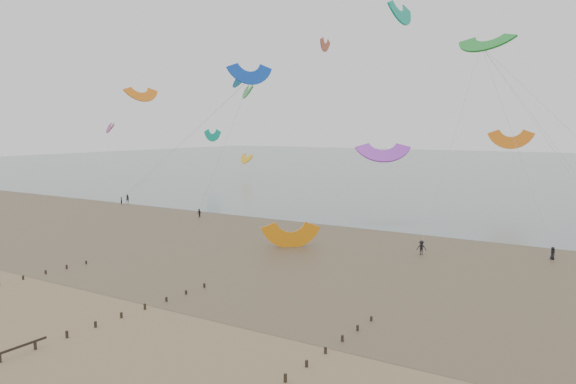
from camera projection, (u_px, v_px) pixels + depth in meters
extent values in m
plane|color=brown|center=(76.00, 314.00, 47.84)|extent=(500.00, 500.00, 0.00)
plane|color=#475654|center=(519.00, 168.00, 215.66)|extent=(500.00, 500.00, 0.00)
plane|color=#473A28|center=(292.00, 243.00, 77.21)|extent=(500.00, 500.00, 0.00)
ellipsoid|color=slate|center=(129.00, 245.00, 75.87)|extent=(23.60, 14.36, 0.01)
ellipsoid|color=slate|center=(382.00, 249.00, 73.35)|extent=(33.64, 18.32, 0.01)
ellipsoid|color=slate|center=(121.00, 214.00, 102.66)|extent=(26.95, 14.22, 0.01)
cube|color=black|center=(23.00, 278.00, 58.70)|extent=(0.16, 0.16, 0.54)
cube|color=black|center=(46.00, 272.00, 60.91)|extent=(0.16, 0.16, 0.51)
cube|color=black|center=(67.00, 267.00, 63.12)|extent=(0.16, 0.16, 0.48)
cube|color=black|center=(86.00, 263.00, 65.33)|extent=(0.16, 0.16, 0.45)
cube|color=black|center=(0.00, 358.00, 38.09)|extent=(0.16, 0.16, 0.68)
cube|color=black|center=(35.00, 346.00, 40.30)|extent=(0.16, 0.16, 0.65)
cube|color=black|center=(67.00, 335.00, 42.51)|extent=(0.16, 0.16, 0.62)
cube|color=black|center=(95.00, 325.00, 44.72)|extent=(0.16, 0.16, 0.59)
cube|color=black|center=(121.00, 315.00, 46.93)|extent=(0.16, 0.16, 0.57)
cube|color=black|center=(145.00, 307.00, 49.14)|extent=(0.16, 0.16, 0.54)
cube|color=black|center=(166.00, 299.00, 51.35)|extent=(0.16, 0.16, 0.51)
cube|color=black|center=(186.00, 292.00, 53.56)|extent=(0.16, 0.16, 0.48)
cube|color=black|center=(204.00, 286.00, 55.77)|extent=(0.16, 0.16, 0.45)
cube|color=black|center=(285.00, 378.00, 35.15)|extent=(0.16, 0.16, 0.59)
cube|color=black|center=(307.00, 364.00, 37.36)|extent=(0.16, 0.16, 0.57)
cube|color=black|center=(325.00, 351.00, 39.57)|extent=(0.16, 0.16, 0.54)
cube|color=black|center=(342.00, 339.00, 41.78)|extent=(0.16, 0.16, 0.51)
cube|color=black|center=(358.00, 329.00, 43.99)|extent=(0.16, 0.16, 0.48)
cube|color=black|center=(371.00, 319.00, 46.20)|extent=(0.16, 0.16, 0.45)
imported|color=black|center=(121.00, 201.00, 115.33)|extent=(0.66, 0.59, 1.52)
imported|color=black|center=(421.00, 248.00, 69.88)|extent=(1.34, 1.02, 1.84)
imported|color=black|center=(199.00, 213.00, 98.76)|extent=(0.86, 0.75, 1.51)
imported|color=black|center=(127.00, 198.00, 118.60)|extent=(0.74, 0.72, 1.71)
imported|color=black|center=(553.00, 253.00, 67.52)|extent=(0.86, 0.90, 1.55)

